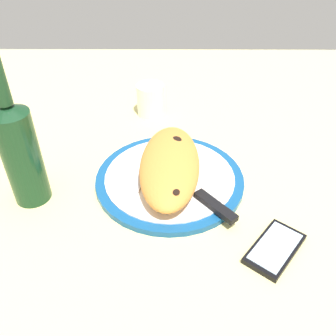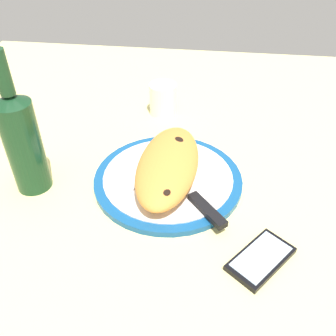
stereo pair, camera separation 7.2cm
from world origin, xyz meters
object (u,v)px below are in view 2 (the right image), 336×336
fork (140,172)px  knife (198,201)px  calzone (169,166)px  wine_bottle (22,141)px  smartphone (261,259)px  plate (168,179)px  water_glass (163,101)px

fork → knife: knife is taller
calzone → fork: bearing=-95.5°
calzone → wine_bottle: bearing=-81.0°
wine_bottle → smartphone: bearing=73.5°
plate → water_glass: size_ratio=3.71×
smartphone → water_glass: water_glass is taller
fork → wine_bottle: wine_bottle is taller
plate → wine_bottle: size_ratio=1.07×
calzone → smartphone: bearing=45.1°
plate → calzone: size_ratio=1.10×
plate → wine_bottle: (4.68, -26.62, 10.15)cm
calzone → knife: (6.80, 6.33, -2.33)cm
fork → water_glass: bearing=178.6°
knife → smartphone: (10.52, 11.03, -1.50)cm
wine_bottle → fork: bearing=103.0°
fork → knife: (7.38, 12.32, 0.30)cm
water_glass → fork: bearing=-1.4°
fork → plate: bearing=88.6°
calzone → knife: size_ratio=1.53×
knife → fork: bearing=-120.9°
smartphone → water_glass: 51.13cm
fork → wine_bottle: size_ratio=0.57×
knife → water_glass: (-35.21, -11.64, 1.45)cm
fork → smartphone: 29.44cm
fork → knife: size_ratio=0.90×
water_glass → plate: bearing=10.3°
fork → wine_bottle: bearing=-77.0°
smartphone → water_glass: size_ratio=1.57×
knife → water_glass: bearing=-161.7°
plate → smartphone: (17.75, 17.58, -0.19)cm
fork → water_glass: 27.90cm
water_glass → wine_bottle: wine_bottle is taller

